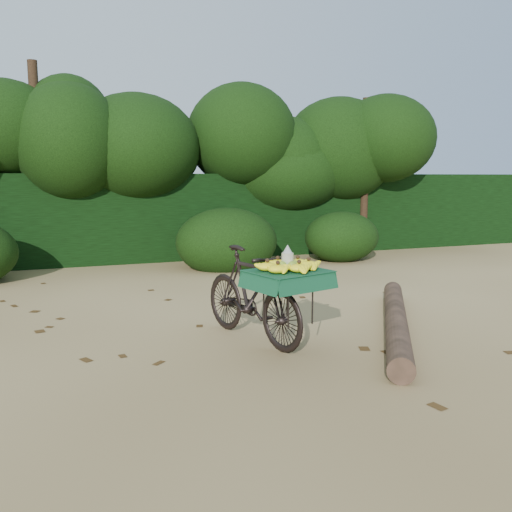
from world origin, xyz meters
name	(u,v)px	position (x,y,z in m)	size (l,w,h in m)	color
ground	(217,337)	(0.00, 0.00, 0.00)	(80.00, 80.00, 0.00)	tan
vendor_bicycle	(253,293)	(0.33, -0.26, 0.52)	(1.04, 1.83, 1.01)	black
fallen_log	(396,320)	(1.98, -0.48, 0.12)	(0.24, 0.24, 3.38)	brown
hedge_backdrop	(132,216)	(0.00, 6.30, 0.90)	(26.00, 1.80, 1.80)	black
tree_row	(102,163)	(-0.65, 5.50, 2.00)	(14.50, 2.00, 4.00)	black
bush_clumps	(175,247)	(0.50, 4.30, 0.45)	(8.80, 1.70, 0.90)	black
leaf_litter	(201,322)	(0.00, 0.65, 0.01)	(7.00, 7.30, 0.01)	#442C12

